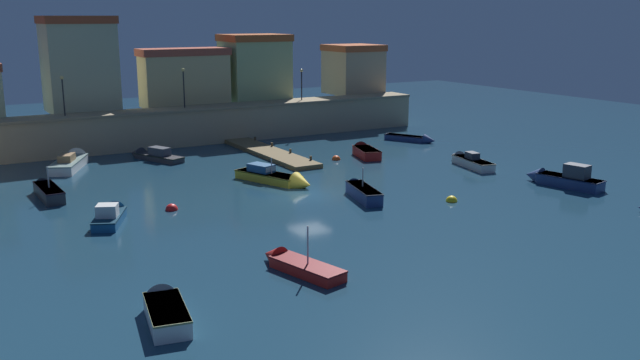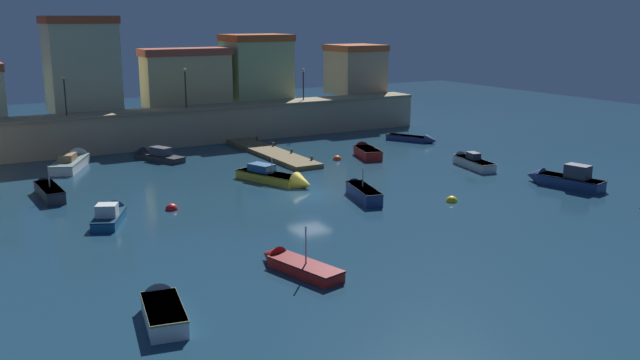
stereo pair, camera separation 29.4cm
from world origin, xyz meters
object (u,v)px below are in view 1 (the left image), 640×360
at_px(moored_boat_5, 361,190).
at_px(mooring_buoy_0, 452,201).
at_px(quay_lamp_0, 63,89).
at_px(moored_boat_9, 164,308).
at_px(moored_boat_2, 295,264).
at_px(moored_boat_4, 364,151).
at_px(mooring_buoy_1, 336,160).
at_px(quay_lamp_2, 302,79).
at_px(moored_boat_6, 468,161).
at_px(moored_boat_0, 111,214).
at_px(moored_boat_3, 72,161).
at_px(mooring_buoy_2, 172,210).
at_px(moored_boat_10, 562,178).
at_px(moored_boat_11, 152,155).
at_px(moored_boat_1, 413,139).
at_px(quay_lamp_1, 184,82).
at_px(moored_boat_7, 47,190).
at_px(moored_boat_12, 278,178).

height_order(moored_boat_5, mooring_buoy_0, moored_boat_5).
distance_m(quay_lamp_0, moored_boat_9, 37.87).
xyz_separation_m(quay_lamp_0, moored_boat_2, (3.87, -35.14, -5.48)).
relative_size(moored_boat_4, mooring_buoy_1, 6.46).
relative_size(quay_lamp_0, moored_boat_2, 0.65).
bearing_deg(quay_lamp_2, moored_boat_6, -79.33).
xyz_separation_m(moored_boat_0, moored_boat_2, (5.60, -12.74, -0.10)).
distance_m(moored_boat_3, mooring_buoy_1, 21.71).
bearing_deg(moored_boat_0, moored_boat_9, -161.08).
height_order(moored_boat_3, mooring_buoy_2, moored_boat_3).
distance_m(moored_boat_2, moored_boat_4, 28.51).
distance_m(moored_boat_10, moored_boat_11, 33.17).
xyz_separation_m(moored_boat_1, mooring_buoy_2, (-28.34, -12.03, -0.29)).
relative_size(quay_lamp_2, moored_boat_1, 0.61).
bearing_deg(moored_boat_5, mooring_buoy_1, -9.65).
xyz_separation_m(moored_boat_4, moored_boat_9, (-25.62, -23.91, -0.01)).
bearing_deg(moored_boat_5, moored_boat_0, 94.65).
bearing_deg(moored_boat_11, moored_boat_0, 131.56).
xyz_separation_m(quay_lamp_1, moored_boat_4, (11.48, -13.43, -5.50)).
bearing_deg(moored_boat_5, moored_boat_9, 139.11).
xyz_separation_m(moored_boat_1, moored_boat_5, (-16.22, -15.28, 0.16)).
relative_size(moored_boat_2, moored_boat_7, 0.92).
height_order(quay_lamp_0, moored_boat_1, quay_lamp_0).
distance_m(mooring_buoy_0, mooring_buoy_2, 18.18).
bearing_deg(moored_boat_6, quay_lamp_1, 49.09).
bearing_deg(moored_boat_4, moored_boat_7, 107.47).
distance_m(moored_boat_2, mooring_buoy_0, 16.13).
bearing_deg(moored_boat_1, moored_boat_12, -92.58).
bearing_deg(quay_lamp_1, moored_boat_4, -49.46).
distance_m(moored_boat_4, moored_boat_11, 18.29).
bearing_deg(quay_lamp_1, moored_boat_12, -88.95).
xyz_separation_m(moored_boat_10, moored_boat_12, (-17.33, 10.97, -0.15)).
xyz_separation_m(moored_boat_9, mooring_buoy_0, (22.10, 8.24, -0.41)).
bearing_deg(mooring_buoy_2, moored_boat_10, -16.62).
bearing_deg(mooring_buoy_2, quay_lamp_2, 45.72).
distance_m(moored_boat_0, mooring_buoy_1, 22.84).
xyz_separation_m(moored_boat_11, mooring_buoy_0, (12.98, -23.57, -0.35)).
bearing_deg(quay_lamp_2, moored_boat_12, -123.17).
bearing_deg(quay_lamp_1, moored_boat_2, -101.23).
relative_size(moored_boat_11, mooring_buoy_2, 7.64).
bearing_deg(moored_boat_6, mooring_buoy_2, 102.69).
distance_m(quay_lamp_2, moored_boat_12, 23.00).
height_order(moored_boat_0, moored_boat_10, moored_boat_10).
xyz_separation_m(quay_lamp_1, moored_boat_3, (-11.52, -5.20, -5.47)).
height_order(quay_lamp_2, moored_boat_3, quay_lamp_2).
height_order(moored_boat_1, moored_boat_12, moored_boat_12).
xyz_separation_m(moored_boat_6, mooring_buoy_1, (-8.08, 7.45, -0.41)).
bearing_deg(moored_boat_11, quay_lamp_1, -66.47).
relative_size(moored_boat_3, moored_boat_12, 1.01).
xyz_separation_m(moored_boat_7, moored_boat_9, (0.79, -23.01, -0.03)).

